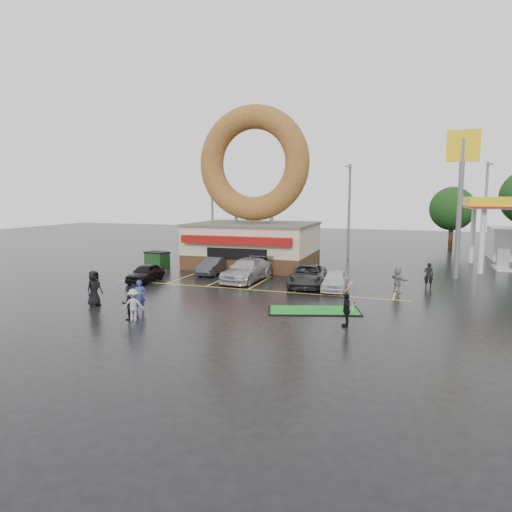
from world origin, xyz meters
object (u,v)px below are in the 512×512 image
(streetlight_mid, at_px, (349,208))
(dumpster, at_px, (157,260))
(car_silver, at_px, (247,270))
(person_cameraman, at_px, (346,310))
(streetlight_right, at_px, (485,209))
(streetlight_left, at_px, (212,207))
(donut_shop, at_px, (253,214))
(car_grey, at_px, (307,276))
(shell_sign, at_px, (461,176))
(car_dgrey, at_px, (213,266))
(car_black, at_px, (146,273))
(putting_green, at_px, (314,310))
(person_blue, at_px, (140,296))
(car_white, at_px, (335,280))

(streetlight_mid, height_order, dumpster, streetlight_mid)
(car_silver, xyz_separation_m, person_cameraman, (8.26, -9.21, 0.00))
(streetlight_right, bearing_deg, dumpster, -153.94)
(streetlight_left, height_order, person_cameraman, streetlight_left)
(donut_shop, distance_m, car_grey, 10.28)
(donut_shop, relative_size, shell_sign, 1.27)
(car_grey, bearing_deg, streetlight_right, 44.74)
(shell_sign, xyz_separation_m, car_dgrey, (-17.53, -4.00, -6.73))
(streetlight_right, relative_size, car_black, 2.44)
(car_grey, bearing_deg, dumpster, 159.12)
(car_silver, relative_size, dumpster, 3.00)
(streetlight_mid, bearing_deg, putting_green, -86.94)
(streetlight_mid, xyz_separation_m, car_silver, (-5.12, -14.71, -4.00))
(car_silver, bearing_deg, streetlight_right, 48.21)
(car_silver, relative_size, person_cameraman, 3.43)
(streetlight_right, bearing_deg, streetlight_left, -175.60)
(donut_shop, height_order, person_blue, donut_shop)
(car_black, relative_size, person_blue, 2.24)
(shell_sign, relative_size, car_white, 2.77)
(person_blue, distance_m, putting_green, 9.14)
(car_white, bearing_deg, car_dgrey, 159.46)
(car_black, relative_size, putting_green, 0.71)
(car_white, bearing_deg, streetlight_right, 54.09)
(shell_sign, height_order, person_cameraman, shell_sign)
(car_dgrey, bearing_deg, streetlight_left, 115.10)
(car_dgrey, bearing_deg, streetlight_mid, 57.00)
(streetlight_mid, height_order, car_white, streetlight_mid)
(shell_sign, xyz_separation_m, car_black, (-20.75, -8.40, -6.75))
(person_blue, bearing_deg, car_black, 83.61)
(streetlight_right, height_order, car_silver, streetlight_right)
(donut_shop, xyz_separation_m, car_dgrey, (-1.53, -4.97, -3.82))
(streetlight_mid, distance_m, streetlight_right, 12.04)
(streetlight_left, xyz_separation_m, putting_green, (15.15, -20.60, -4.74))
(streetlight_left, height_order, car_dgrey, streetlight_left)
(streetlight_right, bearing_deg, car_grey, -128.15)
(car_white, bearing_deg, dumpster, 161.47)
(streetlight_mid, relative_size, car_white, 2.35)
(streetlight_right, distance_m, car_dgrey, 25.14)
(streetlight_left, relative_size, streetlight_right, 1.00)
(streetlight_right, xyz_separation_m, putting_green, (-10.85, -22.60, -4.74))
(donut_shop, bearing_deg, streetlight_left, 135.22)
(car_silver, relative_size, car_grey, 1.07)
(donut_shop, bearing_deg, person_blue, -91.50)
(streetlight_right, height_order, car_grey, streetlight_right)
(shell_sign, distance_m, car_white, 12.37)
(streetlight_left, distance_m, streetlight_right, 26.08)
(streetlight_left, distance_m, car_white, 21.77)
(car_black, height_order, putting_green, car_black)
(donut_shop, relative_size, car_white, 3.53)
(streetlight_left, relative_size, person_cameraman, 5.72)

